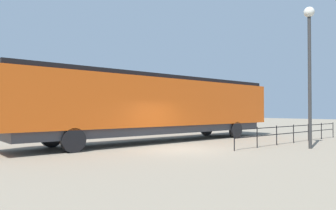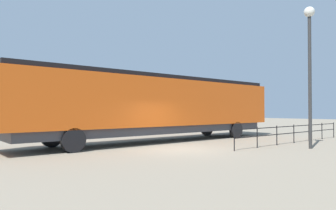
# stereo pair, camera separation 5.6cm
# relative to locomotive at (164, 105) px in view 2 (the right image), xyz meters

# --- Properties ---
(ground_plane) EXTENTS (120.00, 120.00, 0.00)m
(ground_plane) POSITION_rel_locomotive_xyz_m (3.51, -1.95, -2.23)
(ground_plane) COLOR gray
(locomotive) EXTENTS (3.02, 18.22, 3.94)m
(locomotive) POSITION_rel_locomotive_xyz_m (0.00, 0.00, 0.00)
(locomotive) COLOR #D15114
(locomotive) RESTS_ON ground_plane
(lamp_post) EXTENTS (0.51, 0.51, 7.02)m
(lamp_post) POSITION_rel_locomotive_xyz_m (7.51, 3.15, 2.61)
(lamp_post) COLOR #2D2D2D
(lamp_post) RESTS_ON ground_plane
(platform_fence) EXTENTS (0.05, 11.10, 1.06)m
(platform_fence) POSITION_rel_locomotive_xyz_m (5.62, 5.12, -1.53)
(platform_fence) COLOR black
(platform_fence) RESTS_ON ground_plane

